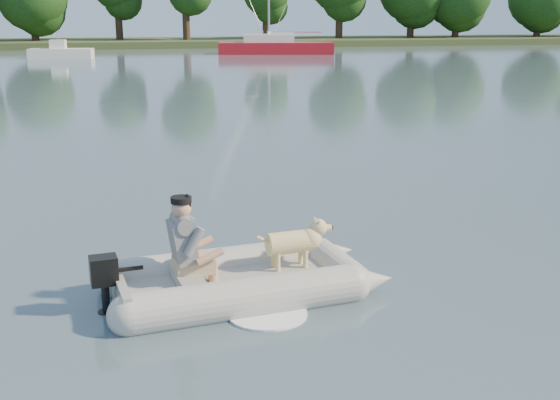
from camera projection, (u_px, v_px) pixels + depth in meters
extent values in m
plane|color=slate|center=(274.00, 314.00, 7.95)|extent=(160.00, 160.00, 0.00)
cube|color=#47512D|center=(146.00, 43.00, 66.45)|extent=(160.00, 12.00, 0.70)
cylinder|color=#332316|center=(35.00, 31.00, 63.55)|extent=(0.70, 0.70, 2.94)
cylinder|color=#332316|center=(119.00, 26.00, 65.51)|extent=(0.70, 0.70, 3.67)
cylinder|color=#332316|center=(186.00, 23.00, 64.94)|extent=(0.70, 0.70, 4.29)
cylinder|color=#332316|center=(266.00, 28.00, 66.83)|extent=(0.70, 0.70, 3.21)
cylinder|color=#332316|center=(339.00, 24.00, 68.77)|extent=(0.70, 0.70, 3.94)
cylinder|color=#332316|center=(411.00, 26.00, 70.57)|extent=(0.70, 0.70, 3.52)
cylinder|color=#332316|center=(456.00, 27.00, 71.33)|extent=(0.70, 0.70, 3.21)
cylinder|color=#332316|center=(537.00, 28.00, 72.85)|extent=(0.70, 0.70, 2.96)
cube|color=#A5121C|center=(276.00, 49.00, 54.52)|extent=(9.15, 4.19, 1.10)
cube|color=white|center=(269.00, 39.00, 54.29)|extent=(4.15, 2.64, 0.66)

